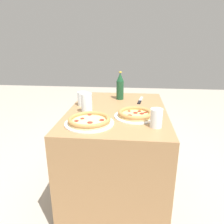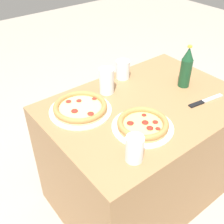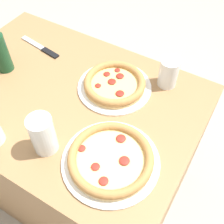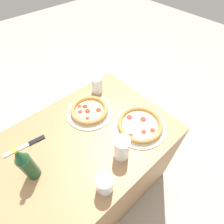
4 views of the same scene
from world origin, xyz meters
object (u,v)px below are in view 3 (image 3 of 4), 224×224
object	(u,v)px
glass_water	(168,74)
pizza_pepperoni	(115,84)
glass_iced_tea	(43,136)
knife	(41,48)
pizza_veggie	(111,159)

from	to	relation	value
glass_water	pizza_pepperoni	bearing A→B (deg)	-142.92
glass_iced_tea	knife	xyz separation A→B (m)	(-0.35, 0.39, -0.06)
pizza_pepperoni	glass_iced_tea	distance (m)	0.36
pizza_pepperoni	glass_water	size ratio (longest dim) A/B	2.49
pizza_veggie	knife	world-z (taller)	pizza_veggie
pizza_pepperoni	glass_iced_tea	world-z (taller)	glass_iced_tea
pizza_pepperoni	knife	distance (m)	0.41
pizza_pepperoni	glass_water	xyz separation A→B (m)	(0.17, 0.13, 0.03)
glass_iced_tea	knife	world-z (taller)	glass_iced_tea
glass_iced_tea	knife	distance (m)	0.53
pizza_pepperoni	glass_water	distance (m)	0.21
glass_iced_tea	knife	size ratio (longest dim) A/B	0.63
pizza_pepperoni	knife	xyz separation A→B (m)	(-0.41, 0.04, -0.02)
pizza_veggie	glass_water	xyz separation A→B (m)	(0.01, 0.42, 0.03)
pizza_pepperoni	glass_iced_tea	bearing A→B (deg)	-98.99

